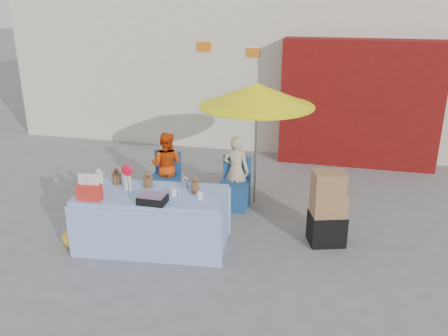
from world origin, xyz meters
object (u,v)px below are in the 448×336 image
(chair_left, at_px, (165,186))
(chair_right, at_px, (234,193))
(market_table, at_px, (152,219))
(vendor_beige, at_px, (236,171))
(umbrella, at_px, (257,95))
(box_stack, at_px, (328,211))
(vendor_orange, at_px, (167,165))

(chair_left, relative_size, chair_right, 1.00)
(market_table, relative_size, vendor_beige, 1.82)
(chair_right, distance_m, vendor_beige, 0.38)
(umbrella, bearing_deg, market_table, -122.12)
(chair_left, relative_size, umbrella, 0.41)
(vendor_beige, bearing_deg, box_stack, 147.68)
(vendor_beige, bearing_deg, chair_left, 7.02)
(umbrella, distance_m, box_stack, 2.22)
(vendor_beige, bearing_deg, vendor_orange, 0.89)
(vendor_beige, bearing_deg, umbrella, -152.54)
(chair_left, distance_m, chair_right, 1.25)
(chair_left, xyz_separation_m, box_stack, (2.82, -0.90, 0.26))
(vendor_orange, relative_size, umbrella, 0.58)
(chair_left, bearing_deg, vendor_beige, 7.02)
(market_table, distance_m, box_stack, 2.51)
(market_table, xyz_separation_m, vendor_beige, (0.85, 1.68, 0.19))
(chair_right, bearing_deg, chair_left, -179.11)
(market_table, bearing_deg, chair_left, 98.14)
(umbrella, relative_size, box_stack, 1.88)
(market_table, relative_size, chair_right, 2.61)
(umbrella, bearing_deg, vendor_orange, -174.47)
(chair_right, height_order, box_stack, box_stack)
(chair_right, xyz_separation_m, box_stack, (1.57, -0.90, 0.26))
(vendor_beige, distance_m, umbrella, 1.32)
(chair_left, height_order, umbrella, umbrella)
(vendor_orange, height_order, vendor_beige, vendor_beige)
(chair_right, distance_m, box_stack, 1.83)
(vendor_orange, distance_m, box_stack, 3.01)
(market_table, distance_m, chair_left, 1.61)
(vendor_orange, distance_m, umbrella, 2.02)
(chair_right, xyz_separation_m, vendor_orange, (-1.25, 0.13, 0.35))
(chair_left, xyz_separation_m, chair_right, (1.25, 0.00, 0.00))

